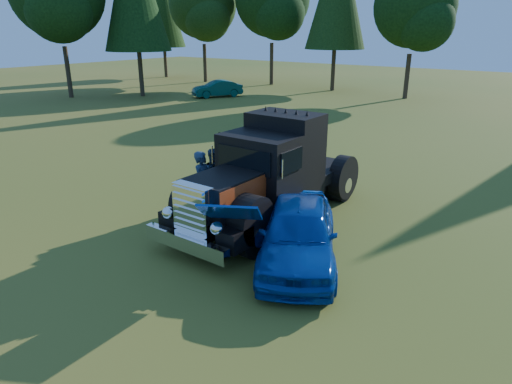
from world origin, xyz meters
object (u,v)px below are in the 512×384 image
(spectator_far, at_px, (216,178))
(distant_teal_car, at_px, (217,89))
(hotrod_coupe, at_px, (298,232))
(spectator_near, at_px, (203,185))
(diamond_t_truck, at_px, (268,178))

(spectator_far, xyz_separation_m, distant_teal_car, (-15.95, 18.45, -0.27))
(distant_teal_car, bearing_deg, hotrod_coupe, -14.98)
(spectator_near, distance_m, distant_teal_car, 25.15)
(spectator_far, relative_size, distant_teal_car, 0.47)
(diamond_t_truck, relative_size, spectator_far, 3.84)
(spectator_near, height_order, spectator_far, spectator_near)
(diamond_t_truck, xyz_separation_m, spectator_near, (-1.66, -0.90, -0.29))
(spectator_far, bearing_deg, hotrod_coupe, -89.59)
(hotrod_coupe, relative_size, distant_teal_car, 1.17)
(hotrod_coupe, distance_m, distant_teal_car, 28.18)
(distant_teal_car, bearing_deg, spectator_near, -19.75)
(spectator_near, xyz_separation_m, distant_teal_car, (-16.18, 19.25, -0.33))
(distant_teal_car, bearing_deg, spectator_far, -18.94)
(diamond_t_truck, xyz_separation_m, spectator_far, (-1.88, -0.09, -0.35))
(spectator_far, bearing_deg, diamond_t_truck, -65.14)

